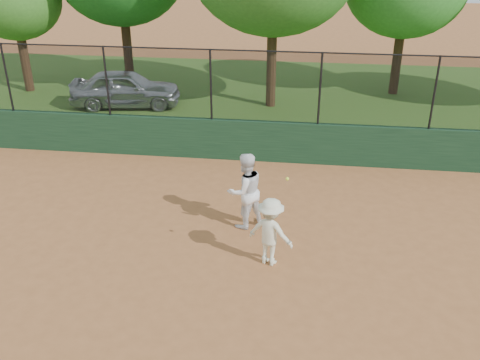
# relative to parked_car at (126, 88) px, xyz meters

# --- Properties ---
(ground) EXTENTS (80.00, 80.00, 0.00)m
(ground) POSITION_rel_parked_car_xyz_m (4.52, -10.35, -0.68)
(ground) COLOR #A05E33
(ground) RESTS_ON ground
(back_wall) EXTENTS (26.00, 0.20, 1.20)m
(back_wall) POSITION_rel_parked_car_xyz_m (4.52, -4.35, -0.08)
(back_wall) COLOR #1B3D22
(back_wall) RESTS_ON ground
(grass_strip) EXTENTS (36.00, 12.00, 0.01)m
(grass_strip) POSITION_rel_parked_car_xyz_m (4.52, 1.65, -0.68)
(grass_strip) COLOR #31581B
(grass_strip) RESTS_ON ground
(parked_car) EXTENTS (4.19, 2.17, 1.36)m
(parked_car) POSITION_rel_parked_car_xyz_m (0.00, 0.00, 0.00)
(parked_car) COLOR #A0A5AA
(parked_car) RESTS_ON ground
(player_second) EXTENTS (1.10, 1.06, 1.79)m
(player_second) POSITION_rel_parked_car_xyz_m (5.43, -8.05, 0.21)
(player_second) COLOR white
(player_second) RESTS_ON ground
(player_main) EXTENTS (1.08, 0.84, 2.15)m
(player_main) POSITION_rel_parked_car_xyz_m (6.10, -9.46, 0.05)
(player_main) COLOR beige
(player_main) RESTS_ON ground
(fence_assembly) EXTENTS (26.00, 0.06, 2.00)m
(fence_assembly) POSITION_rel_parked_car_xyz_m (4.49, -4.35, 1.55)
(fence_assembly) COLOR black
(fence_assembly) RESTS_ON back_wall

